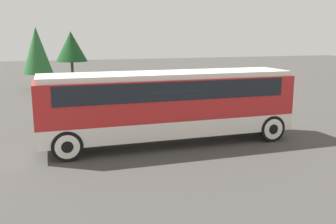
{
  "coord_description": "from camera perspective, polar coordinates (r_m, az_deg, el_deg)",
  "views": [
    {
      "loc": [
        -4.9,
        -15.25,
        4.71
      ],
      "look_at": [
        0.0,
        0.0,
        1.42
      ],
      "focal_mm": 40.0,
      "sensor_mm": 36.0,
      "label": 1
    }
  ],
  "objects": [
    {
      "name": "parked_car_mid",
      "position": [
        23.78,
        -12.89,
        1.59
      ],
      "size": [
        4.45,
        1.88,
        1.39
      ],
      "color": "#BCBCC1",
      "rests_on": "ground_plane"
    },
    {
      "name": "ground_plane",
      "position": [
        16.69,
        0.0,
        -4.79
      ],
      "size": [
        120.0,
        120.0,
        0.0
      ],
      "primitive_type": "plane",
      "color": "#423F3D"
    },
    {
      "name": "tree_left",
      "position": [
        39.78,
        -14.54,
        9.62
      ],
      "size": [
        3.18,
        3.18,
        5.12
      ],
      "color": "brown",
      "rests_on": "ground_plane"
    },
    {
      "name": "tree_center",
      "position": [
        34.77,
        -19.36,
        8.84
      ],
      "size": [
        2.56,
        2.56,
        5.45
      ],
      "color": "brown",
      "rests_on": "ground_plane"
    },
    {
      "name": "tour_bus",
      "position": [
        16.29,
        0.32,
        1.74
      ],
      "size": [
        11.05,
        2.54,
        3.16
      ],
      "color": "silver",
      "rests_on": "ground_plane"
    },
    {
      "name": "parked_car_near",
      "position": [
        24.68,
        5.7,
        2.15
      ],
      "size": [
        4.29,
        1.84,
        1.37
      ],
      "color": "#2D5638",
      "rests_on": "ground_plane"
    }
  ]
}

